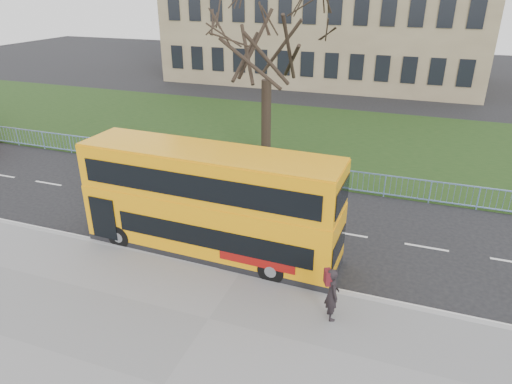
% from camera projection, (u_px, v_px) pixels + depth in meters
% --- Properties ---
extents(ground, '(120.00, 120.00, 0.00)m').
position_uv_depth(ground, '(256.00, 252.00, 17.05)').
color(ground, black).
rests_on(ground, ground).
extents(kerb, '(80.00, 0.20, 0.14)m').
position_uv_depth(kerb, '(241.00, 273.00, 15.69)').
color(kerb, '#949497').
rests_on(kerb, ground).
extents(grass_verge, '(80.00, 15.40, 0.08)m').
position_uv_depth(grass_verge, '(331.00, 139.00, 29.26)').
color(grass_verge, '#1A3613').
rests_on(grass_verge, ground).
extents(guard_railing, '(40.00, 0.12, 1.10)m').
position_uv_depth(guard_railing, '(301.00, 175.00, 22.46)').
color(guard_railing, '#7A9DD8').
rests_on(guard_railing, ground).
extents(bare_tree, '(7.16, 7.16, 10.23)m').
position_uv_depth(bare_tree, '(267.00, 64.00, 24.36)').
color(bare_tree, black).
rests_on(bare_tree, grass_verge).
extents(civic_building, '(30.00, 15.00, 14.00)m').
position_uv_depth(civic_building, '(328.00, 7.00, 45.60)').
color(civic_building, '#837053').
rests_on(civic_building, ground).
extents(yellow_bus, '(9.47, 2.54, 3.94)m').
position_uv_depth(yellow_bus, '(210.00, 200.00, 16.21)').
color(yellow_bus, '#FFA30A').
rests_on(yellow_bus, ground).
extents(pedestrian, '(0.63, 0.73, 1.68)m').
position_uv_depth(pedestrian, '(332.00, 294.00, 13.19)').
color(pedestrian, black).
rests_on(pedestrian, pavement).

